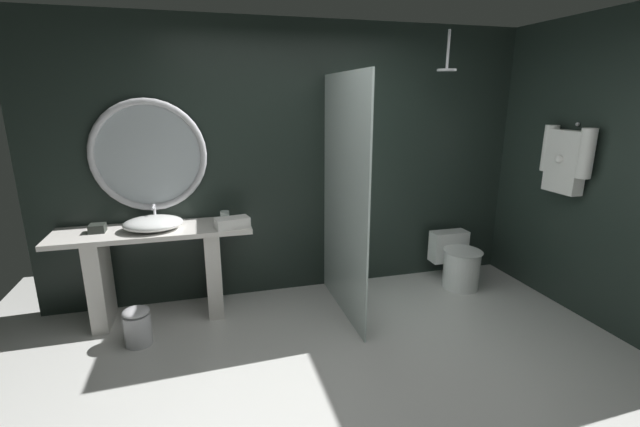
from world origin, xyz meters
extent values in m
plane|color=silver|center=(0.00, 0.00, 0.00)|extent=(5.76, 5.76, 0.00)
cube|color=#1E2823|center=(0.00, 1.90, 1.30)|extent=(4.80, 0.10, 2.60)
cube|color=#1E2823|center=(2.35, 0.76, 1.30)|extent=(0.10, 2.47, 2.60)
cube|color=silver|center=(-1.34, 1.58, 0.80)|extent=(1.63, 0.50, 0.04)
cube|color=silver|center=(-1.81, 1.58, 0.39)|extent=(0.13, 0.43, 0.78)
cube|color=silver|center=(-0.87, 1.58, 0.39)|extent=(0.13, 0.43, 0.78)
ellipsoid|color=white|center=(-1.34, 1.55, 0.88)|extent=(0.49, 0.40, 0.11)
cylinder|color=silver|center=(-1.34, 1.73, 0.91)|extent=(0.02, 0.02, 0.18)
cylinder|color=silver|center=(-1.34, 1.66, 0.99)|extent=(0.02, 0.14, 0.02)
cylinder|color=silver|center=(-0.74, 1.63, 0.87)|extent=(0.08, 0.08, 0.10)
cube|color=#282D28|center=(-1.78, 1.60, 0.86)|extent=(0.12, 0.12, 0.07)
torus|color=silver|center=(-1.34, 1.81, 1.42)|extent=(0.98, 0.06, 0.98)
cylinder|color=#B2BCC1|center=(-1.34, 1.82, 1.42)|extent=(0.89, 0.01, 0.89)
cube|color=silver|center=(0.27, 1.26, 1.06)|extent=(0.02, 1.18, 2.11)
cylinder|color=silver|center=(1.33, 1.51, 2.33)|extent=(0.02, 0.02, 0.34)
cylinder|color=silver|center=(1.33, 1.51, 2.15)|extent=(0.18, 0.18, 0.02)
sphere|color=silver|center=(2.28, 0.90, 1.68)|extent=(0.04, 0.04, 0.04)
cube|color=white|center=(2.21, 0.90, 1.36)|extent=(0.12, 0.35, 0.55)
cylinder|color=white|center=(2.21, 0.70, 1.46)|extent=(0.12, 0.12, 0.42)
cylinder|color=white|center=(2.21, 1.10, 1.46)|extent=(0.12, 0.12, 0.42)
sphere|color=white|center=(2.13, 0.90, 1.38)|extent=(0.07, 0.07, 0.07)
cylinder|color=white|center=(1.60, 1.39, 0.20)|extent=(0.36, 0.36, 0.39)
ellipsoid|color=white|center=(1.60, 1.39, 0.40)|extent=(0.38, 0.42, 0.02)
cube|color=white|center=(1.60, 1.66, 0.36)|extent=(0.39, 0.17, 0.33)
cylinder|color=silver|center=(-1.49, 1.14, 0.13)|extent=(0.21, 0.21, 0.26)
ellipsoid|color=silver|center=(-1.49, 1.14, 0.28)|extent=(0.21, 0.21, 0.06)
cube|color=white|center=(-0.69, 1.43, 0.87)|extent=(0.31, 0.20, 0.09)
camera|label=1|loc=(-0.90, -2.18, 1.91)|focal=24.07mm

